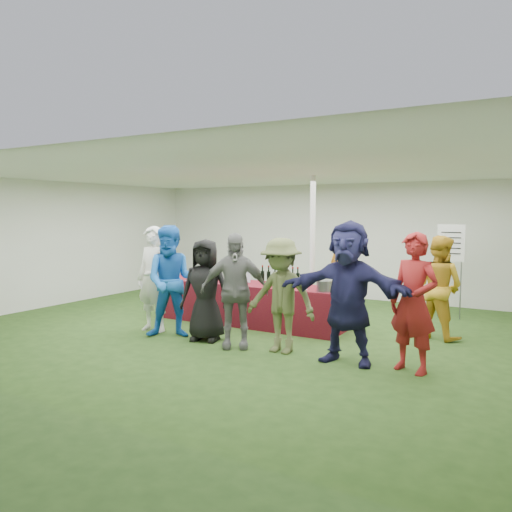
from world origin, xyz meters
The scene contains 18 objects.
ground centered at (0.00, 0.00, 0.00)m, with size 60.00×60.00×0.00m, color #284719.
tent centered at (0.50, 1.20, 1.35)m, with size 10.00×10.00×10.00m.
serving_table centered at (-0.44, 0.38, 0.38)m, with size 3.60×0.80×0.75m, color maroon.
wine_bottles centered at (0.17, 0.52, 0.87)m, with size 0.75×0.12×0.32m.
wine_glasses centered at (-0.96, 0.12, 0.86)m, with size 2.74×0.17×0.16m.
water_bottle centered at (-0.44, 0.46, 0.85)m, with size 0.07×0.07×0.23m.
bar_towel centered at (1.10, 0.43, 0.77)m, with size 0.25×0.18×0.03m, color white.
dump_bucket centered at (1.17, 0.16, 0.84)m, with size 0.25×0.25×0.18m, color slate.
wine_list_sign centered at (2.68, 2.74, 1.32)m, with size 0.50×0.03×1.80m.
staff_pourer centered at (1.21, 0.97, 0.89)m, with size 0.65×0.43×1.78m, color gold.
staff_back centered at (2.78, 1.05, 0.83)m, with size 0.81×0.63×1.66m, color gold.
customer_0 centered at (-1.52, -0.89, 0.90)m, with size 0.66×0.43×1.80m, color silver.
customer_1 centered at (-0.98, -1.05, 0.91)m, with size 0.88×0.69×1.82m, color blue.
customer_2 centered at (-0.39, -0.96, 0.81)m, with size 0.79×0.51×1.61m, color black.
customer_3 centered at (0.24, -1.09, 0.86)m, with size 1.01×0.42×1.72m, color slate.
customer_4 centered at (0.97, -0.98, 0.83)m, with size 1.08×0.62×1.66m, color #515A2F.
customer_5 centered at (1.97, -0.98, 0.96)m, with size 1.79×0.57×1.93m, color #1C1C45.
customer_6 centered at (2.82, -0.93, 0.89)m, with size 0.65×0.43×1.78m, color maroon.
Camera 1 is at (4.21, -7.31, 2.03)m, focal length 35.00 mm.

